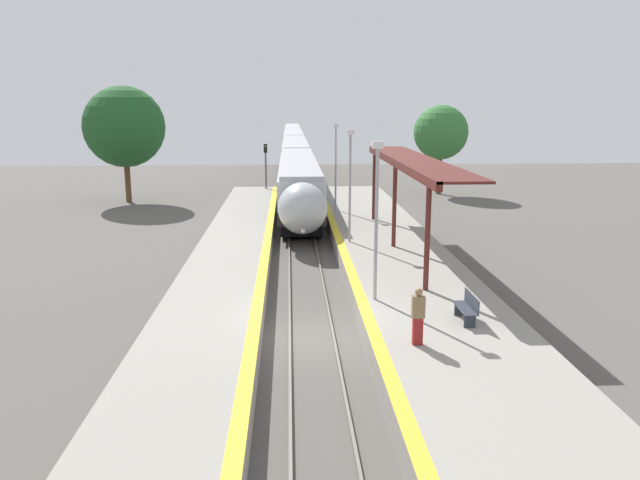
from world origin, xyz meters
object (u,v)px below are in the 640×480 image
object	(u,v)px
railway_signal	(266,166)
lamppost_far	(336,161)
person_waiting	(418,316)
train	(294,149)
lamppost_near	(377,211)
platform_bench	(468,307)
lamppost_mid	(350,179)

from	to	relation	value
railway_signal	lamppost_far	world-z (taller)	lamppost_far
railway_signal	person_waiting	bearing A→B (deg)	-80.77
railway_signal	lamppost_far	distance (m)	11.87
person_waiting	lamppost_far	distance (m)	23.10
train	lamppost_near	xyz separation A→B (m)	(2.29, -56.35, 1.88)
lamppost_near	lamppost_far	bearing A→B (deg)	90.00
train	railway_signal	bearing A→B (deg)	-95.43
platform_bench	lamppost_near	world-z (taller)	lamppost_near
lamppost_mid	lamppost_far	size ratio (longest dim) A/B	1.00
train	platform_bench	bearing A→B (deg)	-85.23
lamppost_far	person_waiting	bearing A→B (deg)	-88.40
train	railway_signal	size ratio (longest dim) A/B	20.84
lamppost_near	lamppost_far	distance (m)	18.73
person_waiting	lamppost_near	bearing A→B (deg)	98.58
person_waiting	lamppost_near	xyz separation A→B (m)	(-0.64, 4.24, 2.28)
lamppost_mid	railway_signal	bearing A→B (deg)	103.52
train	platform_bench	size ratio (longest dim) A/B	61.86
train	lamppost_near	world-z (taller)	lamppost_near
lamppost_far	platform_bench	bearing A→B (deg)	-82.95
person_waiting	lamppost_near	distance (m)	4.86
railway_signal	lamppost_far	xyz separation A→B (m)	(4.84, -10.76, 1.31)
lamppost_mid	platform_bench	bearing A→B (deg)	-77.48
person_waiting	lamppost_mid	size ratio (longest dim) A/B	0.30
train	lamppost_near	bearing A→B (deg)	-87.68
train	lamppost_mid	world-z (taller)	lamppost_mid
lamppost_near	lamppost_mid	size ratio (longest dim) A/B	1.00
train	person_waiting	world-z (taller)	train
platform_bench	railway_signal	bearing A→B (deg)	103.15
railway_signal	lamppost_mid	size ratio (longest dim) A/B	0.81
lamppost_mid	lamppost_near	bearing A→B (deg)	-90.00
platform_bench	lamppost_far	distance (m)	21.46
lamppost_mid	lamppost_far	bearing A→B (deg)	90.00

